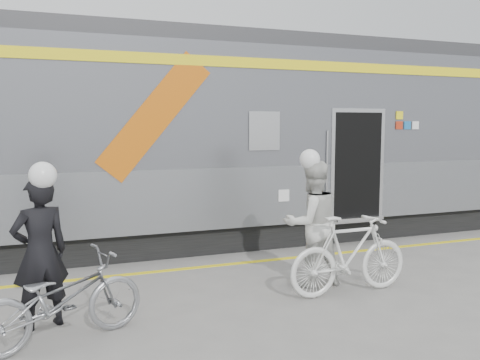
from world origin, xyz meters
name	(u,v)px	position (x,y,z in m)	size (l,w,h in m)	color
ground	(282,307)	(0.00, 0.00, 0.00)	(90.00, 90.00, 0.00)	slate
train	(227,140)	(0.71, 4.19, 2.05)	(24.00, 3.17, 4.10)	black
safety_strip	(227,264)	(0.00, 2.15, 0.00)	(24.00, 0.12, 0.01)	yellow
man	(40,253)	(-2.90, 0.40, 0.89)	(0.65, 0.42, 1.77)	black
bicycle_left	(61,299)	(-2.70, -0.15, 0.49)	(0.65, 1.86, 0.98)	#95979C
woman	(312,223)	(0.81, 0.70, 0.92)	(0.90, 0.70, 1.84)	beige
bicycle_right	(350,255)	(1.11, 0.15, 0.56)	(0.53, 1.86, 1.12)	silver
helmet_man	(36,163)	(-2.90, 0.40, 1.93)	(0.31, 0.31, 0.31)	white
helmet_woman	(313,150)	(0.81, 0.70, 1.99)	(0.30, 0.30, 0.30)	white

